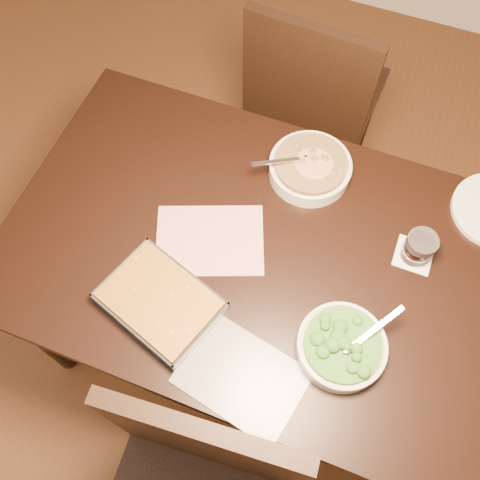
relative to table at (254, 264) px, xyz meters
The scene contains 10 objects.
ground 0.65m from the table, ahead, with size 4.00×4.00×0.00m, color #482F14.
table is the anchor object (origin of this frame).
magazine_a 0.16m from the table, behind, with size 0.30×0.22×0.01m, color #C2374F.
magazine_b 0.37m from the table, 74.62° to the right, with size 0.30×0.21×0.01m, color #2A2A33.
coaster 0.45m from the table, 18.98° to the left, with size 0.10×0.10×0.00m, color white.
stew_bowl 0.33m from the table, 78.12° to the left, with size 0.24×0.24×0.09m.
broccoli_bowl 0.37m from the table, 31.85° to the right, with size 0.23×0.24×0.09m.
baking_dish 0.32m from the table, 125.65° to the right, with size 0.35×0.30×0.05m.
wine_tumbler 0.46m from the table, 18.98° to the left, with size 0.08×0.08×0.09m.
chair_far 0.78m from the table, 93.94° to the left, with size 0.47×0.47×0.96m.
Camera 1 is at (0.19, -0.61, 2.08)m, focal length 40.00 mm.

